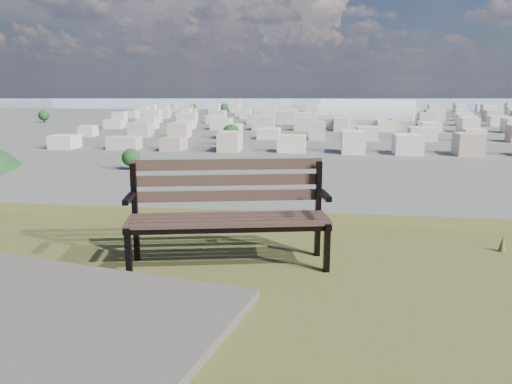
# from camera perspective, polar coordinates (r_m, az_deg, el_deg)

# --- Properties ---
(park_bench) EXTENTS (1.97, 0.97, 0.99)m
(park_bench) POSITION_cam_1_polar(r_m,az_deg,el_deg) (4.78, -3.22, -1.71)
(park_bench) COLOR #3E2B23
(park_bench) RESTS_ON hilltop_mesa
(arena) EXTENTS (60.33, 35.48, 23.86)m
(arena) POSITION_cam_1_polar(r_m,az_deg,el_deg) (318.92, 12.48, 8.06)
(arena) COLOR #B7B7B2
(arena) RESTS_ON ground
(city_blocks) EXTENTS (395.00, 361.00, 7.00)m
(city_blocks) POSITION_cam_1_polar(r_m,az_deg,el_deg) (397.17, 7.49, 8.68)
(city_blocks) COLOR beige
(city_blocks) RESTS_ON ground
(city_trees) EXTENTS (406.52, 387.20, 9.98)m
(city_trees) POSITION_cam_1_polar(r_m,az_deg,el_deg) (322.92, 2.73, 8.24)
(city_trees) COLOR black
(city_trees) RESTS_ON ground
(bay_water) EXTENTS (2400.00, 700.00, 0.12)m
(bay_water) POSITION_cam_1_polar(r_m,az_deg,el_deg) (902.44, 7.58, 10.33)
(bay_water) COLOR #92A9BA
(bay_water) RESTS_ON ground
(far_hills) EXTENTS (2050.00, 340.00, 60.00)m
(far_hills) POSITION_cam_1_polar(r_m,az_deg,el_deg) (1406.32, 5.10, 12.04)
(far_hills) COLOR #94A8B8
(far_hills) RESTS_ON ground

